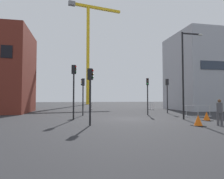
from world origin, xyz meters
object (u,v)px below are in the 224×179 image
at_px(traffic_light_crosswalk, 167,90).
at_px(traffic_cone_striped, 207,116).
at_px(construction_crane, 89,41).
at_px(pedestrian_walking, 220,110).
at_px(traffic_light_verge, 74,83).
at_px(streetlamp_tall, 185,67).
at_px(traffic_light_near, 148,90).
at_px(traffic_light_far, 83,90).
at_px(traffic_cone_by_barrier, 198,121).
at_px(traffic_light_median, 90,87).

xyz_separation_m(traffic_light_crosswalk, traffic_cone_striped, (-0.60, -7.53, -2.30)).
height_order(construction_crane, pedestrian_walking, construction_crane).
bearing_deg(traffic_light_verge, traffic_light_crosswalk, 26.41).
bearing_deg(streetlamp_tall, traffic_light_crosswalk, 76.11).
height_order(traffic_light_near, traffic_cone_striped, traffic_light_near).
bearing_deg(traffic_light_far, traffic_cone_by_barrier, -53.14).
bearing_deg(traffic_light_median, traffic_light_near, 46.78).
bearing_deg(pedestrian_walking, traffic_cone_striped, 68.38).
distance_m(traffic_light_median, traffic_light_far, 7.27).
relative_size(traffic_light_median, pedestrian_walking, 2.17).
xyz_separation_m(construction_crane, traffic_light_median, (-3.12, -43.94, -15.81)).
xyz_separation_m(traffic_light_near, pedestrian_walking, (1.41, -8.36, -1.58)).
relative_size(traffic_light_far, pedestrian_walking, 2.24).
xyz_separation_m(traffic_light_verge, traffic_cone_striped, (9.83, -2.35, -2.54)).
bearing_deg(traffic_light_crosswalk, traffic_light_near, -149.50).
height_order(traffic_light_verge, pedestrian_walking, traffic_light_verge).
bearing_deg(streetlamp_tall, construction_crane, 96.46).
bearing_deg(traffic_light_crosswalk, traffic_light_far, -172.20).
relative_size(traffic_light_near, traffic_light_crosswalk, 0.96).
relative_size(streetlamp_tall, pedestrian_walking, 4.36).
height_order(traffic_light_crosswalk, traffic_cone_striped, traffic_light_crosswalk).
relative_size(traffic_light_near, traffic_light_far, 1.03).
bearing_deg(pedestrian_walking, construction_crane, 95.84).
relative_size(traffic_light_verge, traffic_cone_striped, 6.41).
height_order(traffic_light_near, traffic_cone_by_barrier, traffic_light_near).
height_order(traffic_light_near, traffic_light_crosswalk, traffic_light_crosswalk).
relative_size(streetlamp_tall, traffic_light_verge, 1.65).
relative_size(construction_crane, traffic_light_median, 8.20).
distance_m(construction_crane, pedestrian_walking, 48.90).
relative_size(traffic_cone_by_barrier, traffic_cone_striped, 1.01).
bearing_deg(traffic_light_near, traffic_cone_by_barrier, -89.79).
bearing_deg(construction_crane, streetlamp_tall, -83.54).
distance_m(pedestrian_walking, traffic_cone_striped, 2.89).
distance_m(traffic_light_median, traffic_cone_by_barrier, 6.88).
height_order(construction_crane, streetlamp_tall, construction_crane).
relative_size(traffic_light_verge, traffic_light_crosswalk, 1.10).
relative_size(traffic_light_near, traffic_cone_striped, 5.58).
relative_size(streetlamp_tall, traffic_light_crosswalk, 1.82).
height_order(streetlamp_tall, traffic_light_far, streetlamp_tall).
bearing_deg(traffic_light_crosswalk, pedestrian_walking, -99.20).
distance_m(traffic_cone_by_barrier, traffic_cone_striped, 3.46).
relative_size(streetlamp_tall, traffic_cone_by_barrier, 10.47).
relative_size(construction_crane, traffic_light_far, 7.96).
height_order(streetlamp_tall, traffic_cone_by_barrier, streetlamp_tall).
relative_size(construction_crane, traffic_light_near, 7.73).
distance_m(traffic_light_near, traffic_light_crosswalk, 3.54).
bearing_deg(traffic_light_near, traffic_light_verge, -155.37).
bearing_deg(traffic_light_verge, traffic_light_far, 77.13).
relative_size(traffic_light_verge, traffic_light_median, 1.22).
relative_size(construction_crane, streetlamp_tall, 4.08).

